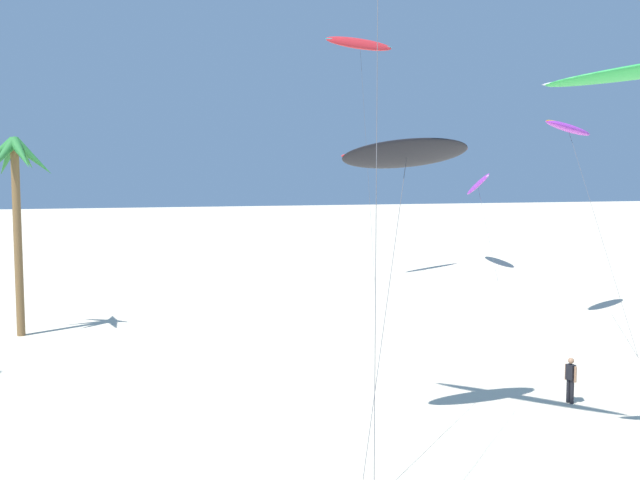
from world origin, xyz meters
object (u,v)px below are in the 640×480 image
(palm_tree_3, at_px, (15,178))
(person_near_left, at_px, (571,378))
(flying_kite_4, at_px, (569,128))
(flying_kite_9, at_px, (360,44))
(flying_kite_3, at_px, (478,185))
(flying_kite_5, at_px, (407,153))

(palm_tree_3, relative_size, person_near_left, 5.95)
(person_near_left, bearing_deg, palm_tree_3, 141.36)
(flying_kite_4, height_order, person_near_left, flying_kite_4)
(person_near_left, bearing_deg, flying_kite_9, 87.70)
(flying_kite_3, height_order, flying_kite_5, flying_kite_5)
(flying_kite_4, bearing_deg, person_near_left, -119.79)
(palm_tree_3, bearing_deg, flying_kite_5, -51.41)
(flying_kite_3, relative_size, flying_kite_5, 1.35)
(palm_tree_3, relative_size, flying_kite_9, 0.56)
(flying_kite_9, bearing_deg, flying_kite_5, -103.90)
(person_near_left, bearing_deg, flying_kite_4, 60.21)
(flying_kite_4, distance_m, flying_kite_5, 21.06)
(flying_kite_3, distance_m, flying_kite_9, 16.16)
(flying_kite_3, xyz_separation_m, flying_kite_5, (-19.28, -36.40, 2.06))
(palm_tree_3, height_order, flying_kite_5, palm_tree_3)
(palm_tree_3, height_order, flying_kite_4, flying_kite_4)
(flying_kite_4, relative_size, flying_kite_9, 0.63)
(flying_kite_4, bearing_deg, flying_kite_9, 112.93)
(flying_kite_5, bearing_deg, flying_kite_9, 76.10)
(flying_kite_9, bearing_deg, flying_kite_4, -67.07)
(flying_kite_9, distance_m, person_near_left, 34.23)
(palm_tree_3, height_order, person_near_left, palm_tree_3)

